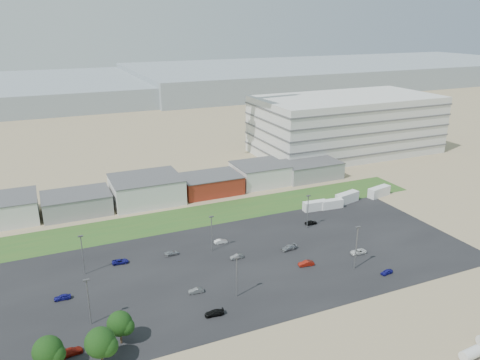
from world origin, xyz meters
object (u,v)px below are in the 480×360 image
parked_car_5 (62,297)px  parked_car_6 (172,253)px  parked_car_12 (289,248)px  parked_car_0 (358,252)px  parked_car_2 (387,272)px  parked_car_9 (120,261)px  parked_car_4 (196,291)px  storage_tank_nw (471,354)px  parked_car_1 (306,263)px  parked_car_3 (214,313)px  box_trailer_a (315,206)px  parked_car_8 (311,222)px  parked_car_11 (221,241)px  parked_car_10 (70,352)px  parked_car_7 (237,257)px

parked_car_5 → parked_car_6: 28.70m
parked_car_12 → parked_car_6: bearing=-114.9°
parked_car_0 → parked_car_2: 10.90m
parked_car_0 → parked_car_6: (-43.74, 18.67, -0.05)m
parked_car_9 → parked_car_12: parked_car_12 is taller
parked_car_4 → parked_car_6: parked_car_4 is taller
storage_tank_nw → parked_car_1: (-9.00, 40.19, -0.57)m
parked_car_4 → parked_car_9: parked_car_9 is taller
parked_car_0 → parked_car_1: (-15.39, 0.13, 0.04)m
parked_car_3 → parked_car_5: (-27.68, 18.46, 0.02)m
box_trailer_a → parked_car_8: 11.34m
parked_car_8 → parked_car_3: bearing=127.0°
box_trailer_a → parked_car_3: size_ratio=1.96×
storage_tank_nw → parked_car_3: storage_tank_nw is taller
box_trailer_a → parked_car_6: 50.61m
parked_car_1 → parked_car_2: 18.86m
parked_car_8 → parked_car_11: size_ratio=1.04×
storage_tank_nw → parked_car_11: bearing=111.5°
parked_car_4 → parked_car_3: bearing=12.0°
storage_tank_nw → box_trailer_a: bearing=80.1°
parked_car_3 → parked_car_5: 33.27m
parked_car_6 → parked_car_10: size_ratio=0.87×
parked_car_2 → parked_car_9: bearing=-126.1°
parked_car_7 → parked_car_9: 28.70m
parked_car_0 → parked_car_1: parked_car_1 is taller
storage_tank_nw → parked_car_8: 60.70m
parked_car_0 → parked_car_5: size_ratio=1.22×
parked_car_0 → parked_car_7: size_ratio=1.25×
parked_car_2 → parked_car_11: (-29.82, 30.66, 0.04)m
parked_car_6 → parked_car_9: parked_car_9 is taller
parked_car_3 → parked_car_7: parked_car_3 is taller
parked_car_1 → parked_car_3: size_ratio=0.98×
parked_car_1 → parked_car_9: (-41.13, 19.48, -0.08)m
parked_car_11 → parked_car_12: (14.76, -10.66, 0.05)m
parked_car_1 → parked_car_5: (-55.31, 8.67, -0.04)m
parked_car_5 → parked_car_7: (41.32, 1.47, -0.03)m
parked_car_3 → parked_car_8: size_ratio=1.08×
parked_car_5 → parked_car_8: bearing=102.7°
parked_car_2 → parked_car_11: size_ratio=0.91×
parked_car_1 → parked_car_7: size_ratio=1.13×
box_trailer_a → parked_car_8: bearing=-124.7°
parked_car_5 → parked_car_7: parked_car_5 is taller
parked_car_1 → parked_car_10: parked_car_1 is taller
parked_car_6 → parked_car_10: parked_car_10 is taller
parked_car_2 → parked_car_11: bearing=-143.5°
parked_car_10 → parked_car_12: size_ratio=1.00×
parked_car_0 → parked_car_10: parked_car_10 is taller
parked_car_12 → parked_car_5: bearing=-96.1°
box_trailer_a → parked_car_8: box_trailer_a is taller
parked_car_1 → parked_car_4: size_ratio=1.17×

